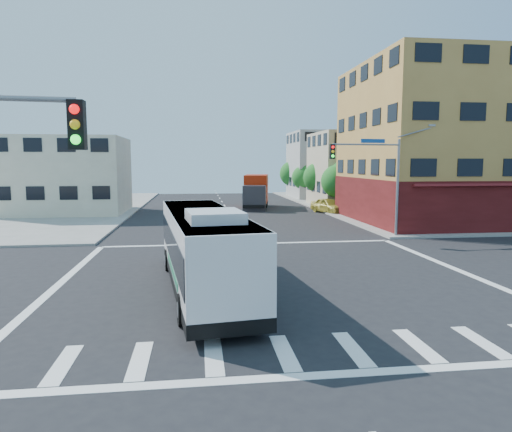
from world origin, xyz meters
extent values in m
plane|color=black|center=(0.00, 0.00, 0.00)|extent=(120.00, 120.00, 0.00)
cube|color=gray|center=(35.00, 35.00, 0.07)|extent=(50.00, 50.00, 0.15)
cube|color=#B48740|center=(20.00, 18.50, 7.00)|extent=(18.00, 15.00, 14.00)
cube|color=#5B1415|center=(20.00, 18.50, 2.00)|extent=(18.09, 15.08, 4.00)
cube|color=maroon|center=(20.00, 11.40, 3.60)|extent=(16.00, 1.60, 0.51)
cube|color=tan|center=(17.00, 34.00, 4.50)|extent=(12.00, 10.00, 9.00)
cube|color=#9E9F9A|center=(17.00, 48.00, 5.00)|extent=(12.00, 10.00, 10.00)
cube|color=beige|center=(-17.00, 30.00, 4.00)|extent=(12.00, 10.00, 8.00)
cylinder|color=gray|center=(10.80, 10.80, 3.50)|extent=(0.18, 0.18, 7.00)
cylinder|color=gray|center=(8.30, 10.55, 6.60)|extent=(5.01, 0.62, 0.12)
cube|color=black|center=(5.80, 10.30, 6.10)|extent=(0.32, 0.30, 1.00)
sphere|color=#FF0C0C|center=(5.80, 10.13, 6.40)|extent=(0.20, 0.20, 0.20)
sphere|color=yellow|center=(5.80, 10.13, 6.10)|extent=(0.20, 0.20, 0.20)
sphere|color=#19FF33|center=(5.80, 10.13, 5.80)|extent=(0.20, 0.20, 0.20)
cube|color=navy|center=(8.80, 10.60, 6.85)|extent=(1.80, 0.22, 0.28)
cube|color=gray|center=(13.30, 11.05, 8.00)|extent=(0.50, 0.22, 0.14)
cube|color=black|center=(-5.80, -10.30, 6.10)|extent=(0.32, 0.30, 1.00)
sphere|color=#FF0C0C|center=(-5.80, -10.47, 6.40)|extent=(0.20, 0.20, 0.20)
sphere|color=yellow|center=(-5.80, -10.47, 6.10)|extent=(0.20, 0.20, 0.20)
sphere|color=#19FF33|center=(-5.80, -10.47, 5.80)|extent=(0.20, 0.20, 0.20)
cylinder|color=#3A2515|center=(11.80, 28.00, 0.96)|extent=(0.28, 0.28, 1.92)
sphere|color=#1A5B1F|center=(11.80, 28.00, 3.37)|extent=(3.60, 3.60, 3.60)
sphere|color=#1A5B1F|center=(12.20, 27.70, 4.27)|extent=(2.52, 2.52, 2.52)
cylinder|color=#3A2515|center=(11.80, 36.00, 1.00)|extent=(0.28, 0.28, 1.99)
sphere|color=#1A5B1F|center=(11.80, 36.00, 3.51)|extent=(3.80, 3.80, 3.80)
sphere|color=#1A5B1F|center=(12.20, 35.70, 4.46)|extent=(2.66, 2.66, 2.66)
cylinder|color=#3A2515|center=(11.80, 44.00, 0.94)|extent=(0.28, 0.28, 1.89)
sphere|color=#1A5B1F|center=(11.80, 44.00, 3.25)|extent=(3.40, 3.40, 3.40)
sphere|color=#1A5B1F|center=(12.20, 43.70, 4.10)|extent=(2.38, 2.38, 2.38)
cylinder|color=#3A2515|center=(11.80, 52.00, 1.01)|extent=(0.28, 0.28, 2.03)
sphere|color=#1A5B1F|center=(11.80, 52.00, 3.63)|extent=(4.00, 4.00, 4.00)
sphere|color=#1A5B1F|center=(12.20, 51.70, 4.63)|extent=(2.80, 2.80, 2.80)
cube|color=black|center=(-3.16, -1.35, 0.57)|extent=(4.10, 12.68, 0.47)
cube|color=white|center=(-3.16, -1.35, 1.84)|extent=(4.08, 12.65, 2.95)
cube|color=black|center=(-3.16, -1.35, 2.02)|extent=(4.09, 12.29, 1.29)
cube|color=black|center=(-3.88, 4.76, 1.92)|extent=(2.42, 0.35, 1.40)
cube|color=#E5590C|center=(-3.89, 4.79, 2.95)|extent=(1.97, 0.28, 0.29)
cube|color=white|center=(-3.16, -1.35, 3.25)|extent=(4.00, 12.40, 0.12)
cube|color=white|center=(-2.80, -4.43, 3.50)|extent=(2.10, 2.48, 0.37)
cube|color=#146A42|center=(-4.43, -2.02, 1.09)|extent=(0.69, 5.66, 0.29)
cube|color=#146A42|center=(-1.78, -1.71, 1.09)|extent=(0.69, 5.66, 0.29)
cylinder|color=black|center=(-4.86, 2.45, 0.54)|extent=(0.43, 1.11, 1.08)
cylinder|color=#99999E|center=(-5.00, 2.44, 0.54)|extent=(0.10, 0.54, 0.54)
cylinder|color=black|center=(-2.40, 2.75, 0.54)|extent=(0.43, 1.11, 1.08)
cylinder|color=#99999E|center=(-2.26, 2.76, 0.54)|extent=(0.10, 0.54, 0.54)
cylinder|color=black|center=(-3.93, -5.44, 0.54)|extent=(0.43, 1.11, 1.08)
cylinder|color=#99999E|center=(-4.07, -5.46, 0.54)|extent=(0.10, 0.54, 0.54)
cylinder|color=black|center=(-1.47, -5.15, 0.54)|extent=(0.43, 1.11, 1.08)
cylinder|color=#99999E|center=(-1.32, -5.14, 0.54)|extent=(0.10, 0.54, 0.54)
cube|color=#28272D|center=(2.96, 30.21, 1.41)|extent=(2.90, 2.81, 2.83)
cube|color=black|center=(2.77, 29.19, 1.85)|extent=(2.26, 0.50, 1.09)
cube|color=#A41F07|center=(3.72, 34.27, 2.28)|extent=(3.68, 6.46, 3.26)
cube|color=black|center=(3.48, 32.99, 0.60)|extent=(3.95, 8.99, 0.33)
cylinder|color=black|center=(1.88, 30.63, 0.54)|extent=(0.50, 1.12, 1.09)
cylinder|color=black|center=(4.12, 30.21, 0.54)|extent=(0.50, 1.12, 1.09)
cylinder|color=black|center=(2.45, 33.73, 0.54)|extent=(0.50, 1.12, 1.09)
cylinder|color=black|center=(4.70, 33.31, 0.54)|extent=(0.50, 1.12, 1.09)
cylinder|color=black|center=(2.95, 36.40, 0.54)|extent=(0.50, 1.12, 1.09)
cylinder|color=black|center=(5.20, 35.98, 0.54)|extent=(0.50, 1.12, 1.09)
imported|color=gold|center=(10.55, 27.00, 0.80)|extent=(3.44, 5.06, 1.60)
camera|label=1|loc=(-3.39, -20.15, 5.33)|focal=32.00mm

